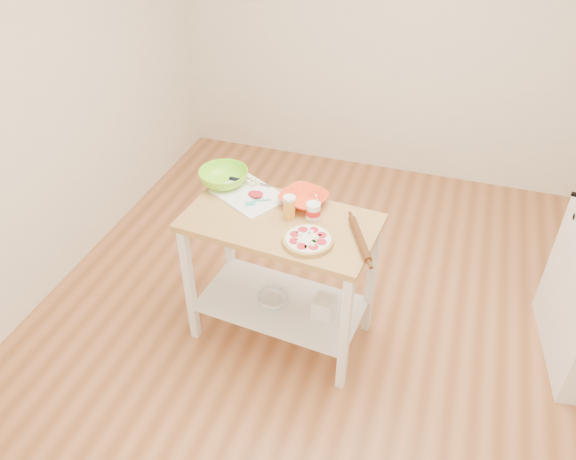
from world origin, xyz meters
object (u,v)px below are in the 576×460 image
at_px(knife, 244,181).
at_px(shelf_glass_bowl, 273,299).
at_px(cutting_board, 250,194).
at_px(yogurt_tub, 313,211).
at_px(shelf_bin, 324,307).
at_px(beer_pint, 289,207).
at_px(rolling_pin, 360,239).
at_px(orange_bowl, 304,199).
at_px(spatula, 257,202).
at_px(prep_island, 281,255).
at_px(pizza, 308,240).
at_px(green_bowl, 224,177).

relative_size(knife, shelf_glass_bowl, 1.41).
xyz_separation_m(cutting_board, yogurt_tub, (0.42, -0.11, 0.04)).
bearing_deg(shelf_bin, beer_pint, 168.72).
relative_size(beer_pint, rolling_pin, 0.39).
bearing_deg(yogurt_tub, orange_bowl, 126.61).
bearing_deg(shelf_glass_bowl, cutting_board, 136.50).
xyz_separation_m(knife, beer_pint, (0.37, -0.26, 0.05)).
height_order(spatula, orange_bowl, orange_bowl).
bearing_deg(orange_bowl, prep_island, -111.58).
distance_m(rolling_pin, shelf_bin, 0.63).
distance_m(pizza, orange_bowl, 0.36).
xyz_separation_m(yogurt_tub, shelf_glass_bowl, (-0.22, -0.09, -0.66)).
xyz_separation_m(spatula, rolling_pin, (0.65, -0.17, 0.00)).
height_order(cutting_board, green_bowl, green_bowl).
height_order(spatula, green_bowl, green_bowl).
distance_m(cutting_board, green_bowl, 0.21).
xyz_separation_m(orange_bowl, green_bowl, (-0.52, 0.05, 0.01)).
height_order(orange_bowl, shelf_glass_bowl, orange_bowl).
height_order(prep_island, orange_bowl, orange_bowl).
distance_m(knife, orange_bowl, 0.42).
bearing_deg(shelf_glass_bowl, spatula, 137.18).
bearing_deg(shelf_glass_bowl, orange_bowl, 59.69).
bearing_deg(shelf_bin, spatula, 165.38).
height_order(spatula, shelf_bin, spatula).
height_order(rolling_pin, shelf_bin, rolling_pin).
xyz_separation_m(pizza, shelf_glass_bowl, (-0.25, 0.13, -0.63)).
relative_size(pizza, spatula, 2.01).
distance_m(prep_island, pizza, 0.37).
height_order(green_bowl, beer_pint, beer_pint).
relative_size(cutting_board, beer_pint, 3.51).
height_order(prep_island, beer_pint, beer_pint).
bearing_deg(rolling_pin, cutting_board, 161.72).
bearing_deg(green_bowl, shelf_glass_bowl, -33.53).
distance_m(spatula, knife, 0.24).
xyz_separation_m(cutting_board, green_bowl, (-0.19, 0.07, 0.04)).
relative_size(spatula, shelf_bin, 1.09).
bearing_deg(orange_bowl, shelf_glass_bowl, -120.31).
relative_size(prep_island, rolling_pin, 3.12).
distance_m(cutting_board, orange_bowl, 0.33).
distance_m(spatula, shelf_glass_bowl, 0.65).
bearing_deg(cutting_board, yogurt_tub, 14.99).
distance_m(spatula, shelf_bin, 0.76).
relative_size(green_bowl, yogurt_tub, 1.68).
bearing_deg(prep_island, shelf_bin, -2.80).
distance_m(green_bowl, yogurt_tub, 0.64).
height_order(orange_bowl, beer_pint, beer_pint).
bearing_deg(beer_pint, rolling_pin, -12.48).
bearing_deg(orange_bowl, yogurt_tub, -53.39).
bearing_deg(shelf_bin, green_bowl, 160.24).
height_order(cutting_board, beer_pint, beer_pint).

